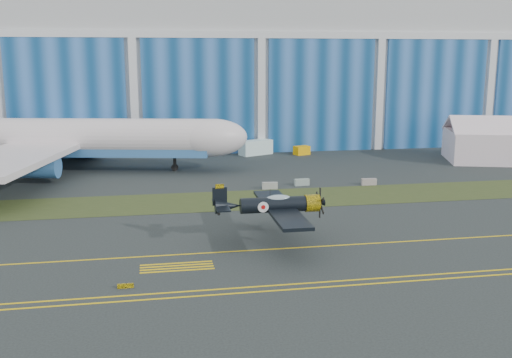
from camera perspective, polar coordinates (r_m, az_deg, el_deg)
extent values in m
plane|color=#2C3232|center=(60.98, 9.25, -4.67)|extent=(260.00, 260.00, 0.00)
cube|color=#475128|center=(73.86, 5.64, -1.69)|extent=(260.00, 10.00, 0.02)
cube|color=silver|center=(128.64, -1.43, 10.74)|extent=(220.00, 45.00, 30.00)
cube|color=navy|center=(106.39, 0.51, 7.87)|extent=(220.00, 0.60, 20.00)
cube|color=silver|center=(106.18, 0.52, 13.59)|extent=(220.00, 0.70, 1.20)
cube|color=yellow|center=(56.50, 10.94, -6.04)|extent=(200.00, 0.20, 0.02)
cube|color=yellow|center=(48.28, 15.05, -9.33)|extent=(80.00, 0.20, 0.02)
cube|color=yellow|center=(49.13, 14.55, -8.93)|extent=(80.00, 0.20, 0.02)
cube|color=yellow|center=(46.26, -12.32, -9.91)|extent=(1.20, 0.15, 0.35)
cube|color=white|center=(104.95, -0.03, 3.02)|extent=(6.28, 4.56, 2.53)
cube|color=#FFB407|center=(105.27, 4.37, 2.74)|extent=(3.01, 2.42, 1.53)
cube|color=#999C98|center=(77.73, 1.33, -0.64)|extent=(2.05, 0.79, 0.90)
cube|color=#899E97|center=(80.08, 4.38, -0.31)|extent=(2.04, 0.74, 0.90)
cube|color=gray|center=(81.47, 10.70, -0.27)|extent=(2.03, 0.72, 0.90)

